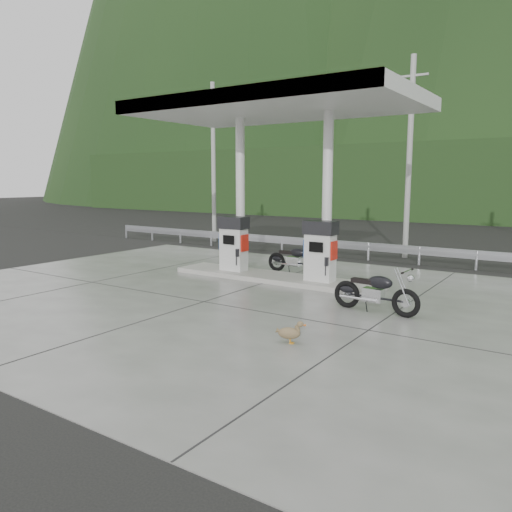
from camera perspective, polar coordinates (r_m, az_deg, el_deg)
The scene contains 16 objects.
ground at distance 13.90m, azimuth -3.33°, elevation -4.49°, with size 160.00×160.00×0.00m, color black.
forecourt_apron at distance 13.90m, azimuth -3.33°, elevation -4.45°, with size 18.00×14.00×0.02m, color slate.
pump_island at distance 15.90m, azimuth 2.11°, elevation -2.46°, with size 7.00×1.40×0.15m, color #9B9991.
gas_pump_left at distance 16.63m, azimuth -2.57°, elevation 1.44°, with size 0.95×0.55×1.80m, color silver, non-canonical shape.
gas_pump_right at distance 14.97m, azimuth 7.35°, elevation 0.57°, with size 0.95×0.55×1.80m, color silver, non-canonical shape.
canopy_column_left at distance 16.83m, azimuth -1.80°, elevation 6.99°, with size 0.30×0.30×5.00m, color silver.
canopy_column_right at distance 15.19m, azimuth 8.14°, elevation 6.73°, with size 0.30×0.30×5.00m, color silver.
canopy_roof at distance 15.76m, azimuth 2.22°, elevation 16.72°, with size 8.50×5.00×0.40m, color silver.
guardrail at distance 20.64m, azimuth 10.17°, elevation 1.71°, with size 26.00×0.16×1.42m, color #9E9FA5, non-canonical shape.
road at distance 23.95m, azimuth 13.49°, elevation 0.85°, with size 60.00×7.00×0.01m, color black.
utility_pole_a at distance 25.96m, azimuth -4.89°, elevation 10.49°, with size 0.22×0.22×8.00m, color #959691.
utility_pole_b at distance 21.22m, azimuth 17.11°, elevation 10.56°, with size 0.22×0.22×8.00m, color #959691.
tree_band at distance 41.60m, azimuth 22.65°, elevation 7.79°, with size 80.00×6.00×6.00m, color black.
motorcycle_left at distance 17.05m, azimuth 4.47°, elevation -0.40°, with size 1.95×0.61×0.92m, color black, non-canonical shape.
motorcycle_right at distance 12.29m, azimuth 13.50°, elevation -4.07°, with size 2.04×0.64×0.97m, color black, non-canonical shape.
duck at distance 9.83m, azimuth 3.81°, elevation -8.82°, with size 0.53×0.15×0.38m, color brown, non-canonical shape.
Camera 1 is at (8.18, -10.79, 3.16)m, focal length 35.00 mm.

